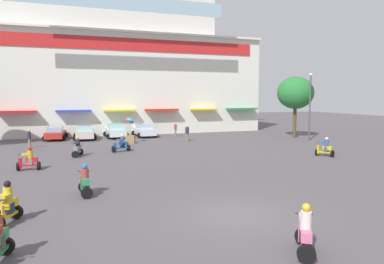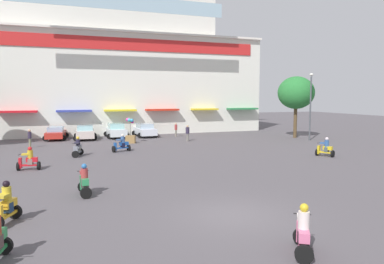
{
  "view_description": "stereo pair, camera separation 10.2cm",
  "coord_description": "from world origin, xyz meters",
  "views": [
    {
      "loc": [
        -6.18,
        -12.25,
        4.6
      ],
      "look_at": [
        2.78,
        12.57,
        1.96
      ],
      "focal_mm": 33.71,
      "sensor_mm": 36.0,
      "label": 1
    },
    {
      "loc": [
        -6.08,
        -12.28,
        4.6
      ],
      "look_at": [
        2.78,
        12.57,
        1.96
      ],
      "focal_mm": 33.71,
      "sensor_mm": 36.0,
      "label": 2
    }
  ],
  "objects": [
    {
      "name": "scooter_rider_0",
      "position": [
        -5.29,
        4.8,
        0.63
      ],
      "size": [
        0.59,
        1.39,
        1.52
      ],
      "color": "black",
      "rests_on": "ground"
    },
    {
      "name": "parked_car_2",
      "position": [
        -0.68,
        28.07,
        0.8
      ],
      "size": [
        2.44,
        4.36,
        1.61
      ],
      "color": "silver",
      "rests_on": "ground"
    },
    {
      "name": "plaza_tree_1",
      "position": [
        18.01,
        21.29,
        4.94
      ],
      "size": [
        3.94,
        4.03,
        6.75
      ],
      "color": "brown",
      "rests_on": "ground"
    },
    {
      "name": "streetlamp_near",
      "position": [
        17.94,
        18.69,
        4.03
      ],
      "size": [
        0.4,
        0.4,
        6.93
      ],
      "color": "#474C51",
      "rests_on": "ground"
    },
    {
      "name": "balloon_vendor_cart",
      "position": [
        -0.01,
        22.73,
        1.05
      ],
      "size": [
        1.06,
        0.89,
        2.5
      ],
      "color": "olive",
      "rests_on": "ground"
    },
    {
      "name": "scooter_rider_8",
      "position": [
        -1.65,
        17.56,
        0.6
      ],
      "size": [
        1.56,
        0.89,
        1.48
      ],
      "color": "black",
      "rests_on": "ground"
    },
    {
      "name": "parked_car_3",
      "position": [
        2.53,
        27.93,
        0.75
      ],
      "size": [
        2.5,
        4.41,
        1.49
      ],
      "color": "silver",
      "rests_on": "ground"
    },
    {
      "name": "scooter_rider_3",
      "position": [
        0.36,
        -3.84,
        0.63
      ],
      "size": [
        1.22,
        1.49,
        1.55
      ],
      "color": "black",
      "rests_on": "ground"
    },
    {
      "name": "pedestrian_3",
      "position": [
        5.76,
        22.3,
        0.93
      ],
      "size": [
        0.49,
        0.49,
        1.65
      ],
      "color": "slate",
      "rests_on": "ground"
    },
    {
      "name": "colonial_building",
      "position": [
        0.0,
        35.37,
        9.86
      ],
      "size": [
        36.94,
        14.76,
        22.27
      ],
      "color": "silver",
      "rests_on": "ground"
    },
    {
      "name": "pedestrian_2",
      "position": [
        5.82,
        26.54,
        0.91
      ],
      "size": [
        0.44,
        0.44,
        1.59
      ],
      "color": "slate",
      "rests_on": "ground"
    },
    {
      "name": "pedestrian_1",
      "position": [
        -9.0,
        22.42,
        0.97
      ],
      "size": [
        0.31,
        0.31,
        1.67
      ],
      "color": "#757556",
      "rests_on": "ground"
    },
    {
      "name": "scooter_rider_5",
      "position": [
        12.64,
        9.93,
        0.61
      ],
      "size": [
        1.09,
        1.42,
        1.49
      ],
      "color": "black",
      "rests_on": "ground"
    },
    {
      "name": "scooter_rider_9",
      "position": [
        -8.16,
        1.85,
        0.65
      ],
      "size": [
        0.99,
        1.42,
        1.57
      ],
      "color": "black",
      "rests_on": "ground"
    },
    {
      "name": "scooter_rider_4",
      "position": [
        -8.23,
        11.94,
        0.6
      ],
      "size": [
        1.39,
        0.7,
        1.48
      ],
      "color": "black",
      "rests_on": "ground"
    },
    {
      "name": "ground_plane",
      "position": [
        0.0,
        13.0,
        0.0
      ],
      "size": [
        128.0,
        128.0,
        0.0
      ],
      "primitive_type": "plane",
      "color": "#544F54"
    },
    {
      "name": "parked_car_0",
      "position": [
        -6.94,
        28.38,
        0.7
      ],
      "size": [
        2.59,
        4.53,
        1.37
      ],
      "color": "#B62B22",
      "rests_on": "ground"
    },
    {
      "name": "parked_car_1",
      "position": [
        -4.01,
        27.38,
        0.76
      ],
      "size": [
        2.55,
        4.24,
        1.5
      ],
      "color": "beige",
      "rests_on": "ground"
    },
    {
      "name": "scooter_rider_6",
      "position": [
        -5.16,
        16.35,
        0.63
      ],
      "size": [
        0.94,
        1.56,
        1.53
      ],
      "color": "black",
      "rests_on": "ground"
    }
  ]
}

